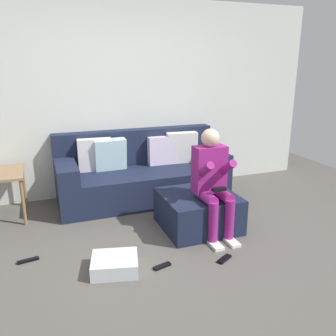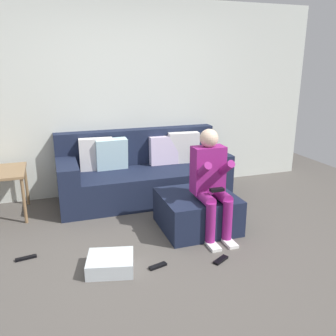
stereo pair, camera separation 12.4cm
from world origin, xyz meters
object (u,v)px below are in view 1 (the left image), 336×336
object	(u,v)px
remote_by_storage_bin	(162,266)
remote_near_ottoman	(224,259)
storage_bin	(115,264)
remote_under_side_table	(28,260)
couch_sectional	(141,174)
person_seated	(213,178)
ottoman	(198,211)

from	to	relation	value
remote_by_storage_bin	remote_near_ottoman	bearing A→B (deg)	-23.65
storage_bin	remote_near_ottoman	xyz separation A→B (m)	(0.98, -0.18, -0.05)
remote_by_storage_bin	remote_under_side_table	bearing A→B (deg)	140.13
storage_bin	remote_by_storage_bin	distance (m)	0.42
couch_sectional	remote_by_storage_bin	bearing A→B (deg)	-100.37
couch_sectional	person_seated	xyz separation A→B (m)	(0.40, -1.24, 0.28)
person_seated	remote_by_storage_bin	distance (m)	1.03
storage_bin	remote_near_ottoman	world-z (taller)	storage_bin
couch_sectional	remote_by_storage_bin	world-z (taller)	couch_sectional
person_seated	storage_bin	world-z (taller)	person_seated
remote_under_side_table	couch_sectional	bearing A→B (deg)	30.48
couch_sectional	person_seated	bearing A→B (deg)	-72.32
ottoman	remote_by_storage_bin	bearing A→B (deg)	-135.68
person_seated	remote_under_side_table	xyz separation A→B (m)	(-1.82, 0.06, -0.60)
remote_under_side_table	ottoman	bearing A→B (deg)	-5.70
remote_near_ottoman	remote_by_storage_bin	size ratio (longest dim) A/B	1.02
couch_sectional	storage_bin	world-z (taller)	couch_sectional
person_seated	remote_by_storage_bin	size ratio (longest dim) A/B	6.63
storage_bin	couch_sectional	bearing A→B (deg)	66.03
couch_sectional	ottoman	bearing A→B (deg)	-73.12
ottoman	remote_near_ottoman	bearing A→B (deg)	-94.98
storage_bin	remote_by_storage_bin	bearing A→B (deg)	-12.80
person_seated	remote_by_storage_bin	bearing A→B (deg)	-147.48
person_seated	remote_under_side_table	size ratio (longest dim) A/B	5.91
ottoman	person_seated	bearing A→B (deg)	-67.43
ottoman	remote_under_side_table	distance (m)	1.76
ottoman	storage_bin	size ratio (longest dim) A/B	1.96
person_seated	storage_bin	xyz separation A→B (m)	(-1.11, -0.36, -0.55)
remote_near_ottoman	remote_under_side_table	distance (m)	1.79
person_seated	remote_near_ottoman	bearing A→B (deg)	-103.85
storage_bin	remote_under_side_table	size ratio (longest dim) A/B	2.11
person_seated	storage_bin	bearing A→B (deg)	-162.07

